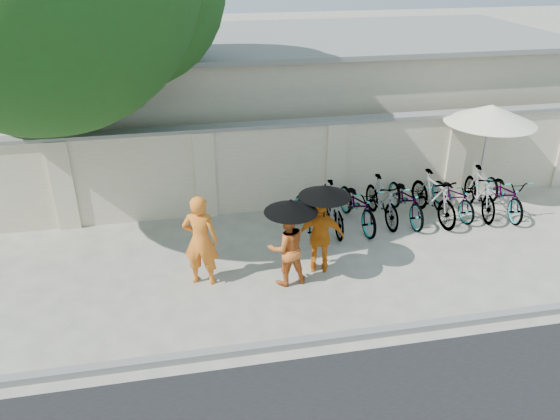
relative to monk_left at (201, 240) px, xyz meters
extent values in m
plane|color=#B8B19B|center=(1.28, -0.38, -0.88)|extent=(80.00, 80.00, 0.00)
cube|color=slate|center=(1.28, -2.08, -0.82)|extent=(40.00, 0.16, 0.12)
cube|color=beige|center=(2.28, 2.82, 0.12)|extent=(20.00, 0.30, 2.00)
cube|color=#BEB18F|center=(3.28, 6.62, 0.72)|extent=(14.00, 6.00, 3.20)
cylinder|color=#472F1C|center=(-2.92, 3.52, 1.32)|extent=(0.60, 0.60, 4.40)
imported|color=orange|center=(0.00, 0.00, 0.00)|extent=(0.74, 0.60, 1.76)
imported|color=#CE6525|center=(1.51, -0.30, -0.15)|extent=(0.78, 0.65, 1.47)
cylinder|color=black|center=(1.56, -0.38, 0.33)|extent=(0.02, 0.02, 0.76)
cone|color=black|center=(1.56, -0.38, 0.72)|extent=(0.94, 0.94, 0.22)
imported|color=orange|center=(2.22, -0.03, -0.14)|extent=(0.93, 0.58, 1.48)
cylinder|color=black|center=(2.24, -0.11, 0.39)|extent=(0.02, 0.02, 0.87)
cone|color=black|center=(2.24, -0.11, 0.83)|extent=(0.95, 0.95, 0.22)
cylinder|color=slate|center=(6.66, 2.11, -0.84)|extent=(0.46, 0.46, 0.09)
cylinder|color=#9B9B9D|center=(6.66, 2.11, 0.20)|extent=(0.06, 0.06, 2.17)
cone|color=beige|center=(6.66, 2.11, 1.33)|extent=(2.49, 2.49, 0.41)
imported|color=#9B9B9D|center=(2.34, 1.51, -0.43)|extent=(0.67, 1.74, 0.90)
imported|color=#9B9B9D|center=(2.92, 1.54, -0.37)|extent=(0.52, 1.71, 1.02)
imported|color=#9B9B9D|center=(3.50, 1.62, -0.38)|extent=(0.85, 1.95, 0.99)
imported|color=#9B9B9D|center=(4.09, 1.69, -0.38)|extent=(0.61, 1.71, 1.01)
imported|color=#9B9B9D|center=(4.67, 1.70, -0.40)|extent=(0.68, 1.84, 0.96)
imported|color=#9B9B9D|center=(5.26, 1.57, -0.34)|extent=(0.73, 1.85, 1.08)
imported|color=#9B9B9D|center=(5.84, 1.73, -0.44)|extent=(0.76, 1.72, 0.88)
imported|color=#9B9B9D|center=(6.43, 1.63, -0.35)|extent=(0.73, 1.81, 1.06)
imported|color=#9B9B9D|center=(7.01, 1.55, -0.41)|extent=(0.80, 1.86, 0.95)
camera|label=1|loc=(-0.24, -8.59, 4.85)|focal=35.00mm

